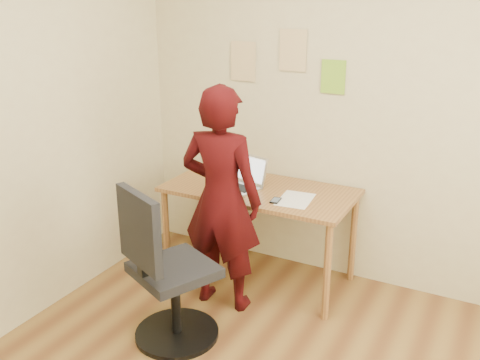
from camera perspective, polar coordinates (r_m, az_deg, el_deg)
The scene contains 10 objects.
room at distance 2.34m, azimuth 1.15°, elevation 0.35°, with size 3.58×3.58×2.78m.
desk at distance 3.99m, azimuth 2.07°, elevation -2.07°, with size 1.40×0.70×0.74m.
laptop at distance 3.99m, azimuth 0.27°, elevation -0.02°, with size 0.37×0.35×0.22m.
paper_sheet at distance 3.77m, azimuth 5.92°, elevation -2.07°, with size 0.22×0.32×0.00m, color white.
phone at distance 3.73m, azimuth 3.82°, elevation -2.18°, with size 0.07×0.12×0.01m.
wall_note_left at distance 4.21m, azimuth 0.34°, elevation 12.54°, with size 0.21×0.00×0.30m, color #DCBA83.
wall_note_mid at distance 4.03m, azimuth 5.67°, elevation 13.60°, with size 0.21×0.00×0.30m, color #DCBA83.
wall_note_right at distance 3.94m, azimuth 9.91°, elevation 10.78°, with size 0.18×0.00×0.24m, color #85C32B.
office_chair at distance 3.39m, azimuth -8.01°, elevation -10.31°, with size 0.61×0.62×1.04m.
person at distance 3.62m, azimuth -2.02°, elevation -2.12°, with size 0.57×0.38×1.57m, color black.
Camera 1 is at (0.99, -1.98, 2.11)m, focal length 40.00 mm.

